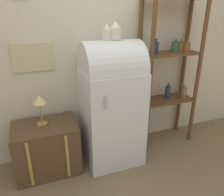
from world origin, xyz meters
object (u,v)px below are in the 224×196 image
at_px(vase_left, 107,32).
at_px(desk_lamp, 39,102).
at_px(suitcase_trunk, 47,148).
at_px(vase_center, 115,31).
at_px(refrigerator, 111,101).

bearing_deg(vase_left, desk_lamp, 176.43).
relative_size(suitcase_trunk, vase_center, 3.64).
relative_size(vase_left, vase_center, 0.88).
bearing_deg(refrigerator, suitcase_trunk, 177.98).
distance_m(refrigerator, desk_lamp, 0.78).
bearing_deg(refrigerator, vase_left, 163.27).
height_order(vase_left, desk_lamp, vase_left).
distance_m(suitcase_trunk, desk_lamp, 0.55).
height_order(refrigerator, desk_lamp, refrigerator).
bearing_deg(suitcase_trunk, vase_center, -1.49).
relative_size(refrigerator, suitcase_trunk, 2.11).
bearing_deg(desk_lamp, refrigerator, -4.33).
xyz_separation_m(refrigerator, desk_lamp, (-0.77, 0.06, 0.08)).
relative_size(refrigerator, vase_left, 8.71).
bearing_deg(vase_left, vase_center, -4.57).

